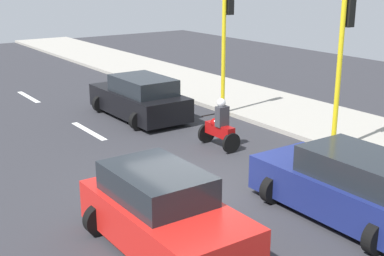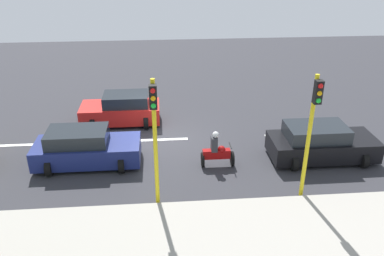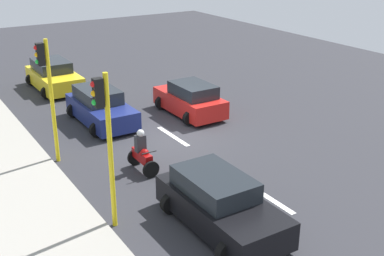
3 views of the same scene
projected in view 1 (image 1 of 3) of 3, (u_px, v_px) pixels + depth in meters
ground_plane at (193, 192)px, 12.73m from camera, size 40.00×60.00×0.10m
sidewalk at (376, 137)px, 16.54m from camera, size 4.00×60.00×0.15m
lane_stripe_mid at (193, 190)px, 12.71m from camera, size 0.20×2.40×0.01m
lane_stripe_south at (89, 131)px, 17.42m from camera, size 0.20×2.40×0.01m
lane_stripe_far_south at (29, 97)px, 22.13m from camera, size 0.20×2.40×0.01m
car_dark_blue at (349, 186)px, 11.14m from camera, size 2.20×4.19×1.52m
car_red at (163, 214)px, 9.90m from camera, size 2.16×3.82×1.52m
car_black at (140, 98)px, 18.86m from camera, size 2.27×4.31×1.52m
motorcycle at (219, 127)px, 15.61m from camera, size 0.60×1.30×1.53m
traffic_light_corner at (226, 35)px, 18.39m from camera, size 0.49×0.24×4.50m
traffic_light_midblock at (343, 53)px, 14.39m from camera, size 0.49×0.24×4.50m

